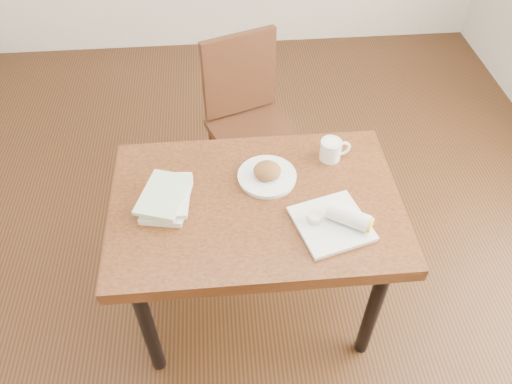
{
  "coord_description": "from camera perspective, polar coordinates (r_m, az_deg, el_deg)",
  "views": [
    {
      "loc": [
        -0.12,
        -1.3,
        2.18
      ],
      "look_at": [
        0.0,
        0.0,
        0.8
      ],
      "focal_mm": 35.0,
      "sensor_mm": 36.0,
      "label": 1
    }
  ],
  "objects": [
    {
      "name": "ground",
      "position": [
        2.55,
        0.0,
        -12.52
      ],
      "size": [
        4.0,
        5.0,
        0.01
      ],
      "primitive_type": "cube",
      "color": "#472814",
      "rests_on": "ground"
    },
    {
      "name": "plate_scone",
      "position": [
        2.01,
        1.28,
        2.02
      ],
      "size": [
        0.24,
        0.24,
        0.08
      ],
      "color": "white",
      "rests_on": "table"
    },
    {
      "name": "book_stack",
      "position": [
        1.94,
        -10.17,
        -0.62
      ],
      "size": [
        0.22,
        0.27,
        0.06
      ],
      "color": "white",
      "rests_on": "table"
    },
    {
      "name": "plate_burrito",
      "position": [
        1.86,
        9.23,
        -3.35
      ],
      "size": [
        0.31,
        0.31,
        0.09
      ],
      "color": "white",
      "rests_on": "table"
    },
    {
      "name": "table",
      "position": [
        2.01,
        0.0,
        -2.76
      ],
      "size": [
        1.13,
        0.76,
        0.75
      ],
      "color": "brown",
      "rests_on": "ground"
    },
    {
      "name": "coffee_mug",
      "position": [
        2.11,
        8.65,
        4.84
      ],
      "size": [
        0.13,
        0.09,
        0.09
      ],
      "color": "white",
      "rests_on": "table"
    },
    {
      "name": "chair_far",
      "position": [
        2.68,
        -0.88,
        8.9
      ],
      "size": [
        0.54,
        0.54,
        0.95
      ],
      "color": "#442113",
      "rests_on": "ground"
    }
  ]
}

